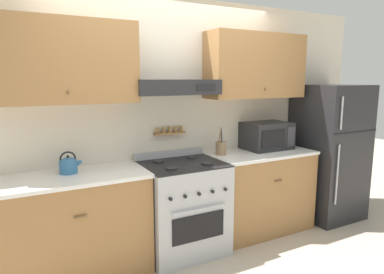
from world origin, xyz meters
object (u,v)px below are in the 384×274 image
object	(u,v)px
microwave	(267,136)
utensil_crock	(221,148)
stove_range	(183,207)
refrigerator	(329,152)
tea_kettle	(68,165)

from	to	relation	value
microwave	utensil_crock	world-z (taller)	microwave
stove_range	microwave	bearing A→B (deg)	7.05
stove_range	utensil_crock	bearing A→B (deg)	13.55
utensil_crock	refrigerator	bearing A→B (deg)	-5.88
stove_range	microwave	size ratio (longest dim) A/B	1.83
refrigerator	tea_kettle	distance (m)	3.07
microwave	tea_kettle	bearing A→B (deg)	-179.54
tea_kettle	microwave	xyz separation A→B (m)	(2.21, 0.02, 0.08)
stove_range	utensil_crock	world-z (taller)	utensil_crock
stove_range	refrigerator	world-z (taller)	refrigerator
refrigerator	tea_kettle	bearing A→B (deg)	177.12
refrigerator	utensil_crock	xyz separation A→B (m)	(-1.50, 0.15, 0.17)
refrigerator	tea_kettle	world-z (taller)	refrigerator
refrigerator	utensil_crock	world-z (taller)	refrigerator
utensil_crock	microwave	bearing A→B (deg)	1.58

